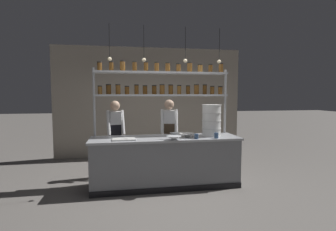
{
  "coord_description": "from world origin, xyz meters",
  "views": [
    {
      "loc": [
        -0.8,
        -4.74,
        1.72
      ],
      "look_at": [
        0.09,
        0.2,
        1.31
      ],
      "focal_mm": 28.0,
      "sensor_mm": 36.0,
      "label": 1
    }
  ],
  "objects_px": {
    "chef_left": "(116,133)",
    "container_stack": "(211,120)",
    "spice_shelf_unit": "(163,86)",
    "serving_cup_front": "(216,135)",
    "prep_bowl_near_left": "(187,135)",
    "serving_cup_by_board": "(196,136)",
    "cutting_board": "(124,139)",
    "prep_bowl_center_front": "(174,138)",
    "prep_bowl_center_back": "(175,134)",
    "chef_center": "(169,132)"
  },
  "relations": [
    {
      "from": "chef_left",
      "to": "container_stack",
      "type": "xyz_separation_m",
      "value": [
        1.83,
        -0.74,
        0.32
      ]
    },
    {
      "from": "spice_shelf_unit",
      "to": "serving_cup_front",
      "type": "relative_size",
      "value": 26.37
    },
    {
      "from": "chef_left",
      "to": "prep_bowl_near_left",
      "type": "bearing_deg",
      "value": -41.59
    },
    {
      "from": "prep_bowl_near_left",
      "to": "serving_cup_by_board",
      "type": "relative_size",
      "value": 3.15
    },
    {
      "from": "cutting_board",
      "to": "serving_cup_by_board",
      "type": "distance_m",
      "value": 1.29
    },
    {
      "from": "prep_bowl_center_front",
      "to": "cutting_board",
      "type": "bearing_deg",
      "value": 168.69
    },
    {
      "from": "spice_shelf_unit",
      "to": "cutting_board",
      "type": "height_order",
      "value": "spice_shelf_unit"
    },
    {
      "from": "spice_shelf_unit",
      "to": "container_stack",
      "type": "distance_m",
      "value": 1.16
    },
    {
      "from": "chef_left",
      "to": "cutting_board",
      "type": "height_order",
      "value": "chef_left"
    },
    {
      "from": "cutting_board",
      "to": "prep_bowl_center_front",
      "type": "relative_size",
      "value": 1.51
    },
    {
      "from": "cutting_board",
      "to": "prep_bowl_center_front",
      "type": "bearing_deg",
      "value": -11.31
    },
    {
      "from": "serving_cup_by_board",
      "to": "prep_bowl_center_back",
      "type": "bearing_deg",
      "value": 124.58
    },
    {
      "from": "container_stack",
      "to": "prep_bowl_center_back",
      "type": "bearing_deg",
      "value": 166.96
    },
    {
      "from": "cutting_board",
      "to": "serving_cup_front",
      "type": "xyz_separation_m",
      "value": [
        1.66,
        -0.12,
        0.04
      ]
    },
    {
      "from": "prep_bowl_near_left",
      "to": "serving_cup_by_board",
      "type": "distance_m",
      "value": 0.23
    },
    {
      "from": "serving_cup_by_board",
      "to": "serving_cup_front",
      "type": "bearing_deg",
      "value": -0.17
    },
    {
      "from": "spice_shelf_unit",
      "to": "prep_bowl_center_back",
      "type": "bearing_deg",
      "value": -34.83
    },
    {
      "from": "prep_bowl_center_back",
      "to": "serving_cup_by_board",
      "type": "bearing_deg",
      "value": -55.42
    },
    {
      "from": "spice_shelf_unit",
      "to": "serving_cup_front",
      "type": "xyz_separation_m",
      "value": [
        0.89,
        -0.59,
        -0.91
      ]
    },
    {
      "from": "prep_bowl_near_left",
      "to": "container_stack",
      "type": "bearing_deg",
      "value": 10.77
    },
    {
      "from": "chef_center",
      "to": "prep_bowl_center_front",
      "type": "bearing_deg",
      "value": -86.16
    },
    {
      "from": "prep_bowl_center_front",
      "to": "serving_cup_by_board",
      "type": "xyz_separation_m",
      "value": [
        0.42,
        0.06,
        0.01
      ]
    },
    {
      "from": "serving_cup_front",
      "to": "serving_cup_by_board",
      "type": "height_order",
      "value": "serving_cup_front"
    },
    {
      "from": "serving_cup_by_board",
      "to": "chef_center",
      "type": "bearing_deg",
      "value": 110.07
    },
    {
      "from": "chef_center",
      "to": "prep_bowl_center_front",
      "type": "distance_m",
      "value": 0.96
    },
    {
      "from": "chef_center",
      "to": "container_stack",
      "type": "height_order",
      "value": "chef_center"
    },
    {
      "from": "prep_bowl_near_left",
      "to": "serving_cup_by_board",
      "type": "xyz_separation_m",
      "value": [
        0.13,
        -0.19,
        0.01
      ]
    },
    {
      "from": "container_stack",
      "to": "prep_bowl_center_front",
      "type": "bearing_deg",
      "value": -156.91
    },
    {
      "from": "serving_cup_front",
      "to": "serving_cup_by_board",
      "type": "distance_m",
      "value": 0.38
    },
    {
      "from": "prep_bowl_near_left",
      "to": "serving_cup_by_board",
      "type": "height_order",
      "value": "serving_cup_by_board"
    },
    {
      "from": "serving_cup_front",
      "to": "container_stack",
      "type": "bearing_deg",
      "value": 88.58
    },
    {
      "from": "spice_shelf_unit",
      "to": "chef_left",
      "type": "xyz_separation_m",
      "value": [
        -0.93,
        0.44,
        -0.98
      ]
    },
    {
      "from": "spice_shelf_unit",
      "to": "cutting_board",
      "type": "relative_size",
      "value": 6.59
    },
    {
      "from": "cutting_board",
      "to": "prep_bowl_near_left",
      "type": "distance_m",
      "value": 1.15
    },
    {
      "from": "chef_left",
      "to": "serving_cup_by_board",
      "type": "distance_m",
      "value": 1.77
    },
    {
      "from": "container_stack",
      "to": "cutting_board",
      "type": "xyz_separation_m",
      "value": [
        -1.66,
        -0.17,
        -0.29
      ]
    },
    {
      "from": "chef_center",
      "to": "serving_cup_by_board",
      "type": "height_order",
      "value": "chef_center"
    },
    {
      "from": "serving_cup_front",
      "to": "serving_cup_by_board",
      "type": "xyz_separation_m",
      "value": [
        -0.38,
        0.0,
        -0.01
      ]
    },
    {
      "from": "prep_bowl_center_front",
      "to": "chef_left",
      "type": "bearing_deg",
      "value": 133.31
    },
    {
      "from": "spice_shelf_unit",
      "to": "chef_left",
      "type": "height_order",
      "value": "spice_shelf_unit"
    },
    {
      "from": "prep_bowl_center_front",
      "to": "spice_shelf_unit",
      "type": "bearing_deg",
      "value": 98.54
    },
    {
      "from": "container_stack",
      "to": "serving_cup_by_board",
      "type": "distance_m",
      "value": 0.54
    },
    {
      "from": "chef_left",
      "to": "serving_cup_front",
      "type": "relative_size",
      "value": 15.82
    },
    {
      "from": "prep_bowl_center_front",
      "to": "prep_bowl_near_left",
      "type": "bearing_deg",
      "value": 40.04
    },
    {
      "from": "serving_cup_front",
      "to": "cutting_board",
      "type": "bearing_deg",
      "value": 175.93
    },
    {
      "from": "chef_center",
      "to": "container_stack",
      "type": "xyz_separation_m",
      "value": [
        0.71,
        -0.61,
        0.3
      ]
    },
    {
      "from": "prep_bowl_near_left",
      "to": "chef_center",
      "type": "bearing_deg",
      "value": 105.73
    },
    {
      "from": "container_stack",
      "to": "prep_bowl_center_front",
      "type": "relative_size",
      "value": 2.26
    },
    {
      "from": "cutting_board",
      "to": "serving_cup_by_board",
      "type": "height_order",
      "value": "serving_cup_by_board"
    },
    {
      "from": "chef_left",
      "to": "cutting_board",
      "type": "relative_size",
      "value": 3.96
    }
  ]
}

